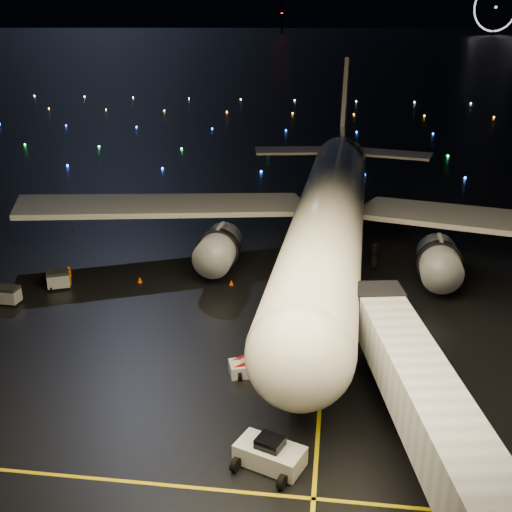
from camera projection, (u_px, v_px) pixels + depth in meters
The scene contains 16 objects.
ground at pixel (319, 62), 322.11m from camera, with size 2000.00×2000.00×0.00m, color black.
lane_centre at pixel (327, 300), 56.70m from camera, with size 0.25×80.00×0.02m, color #DEBD08.
lane_cross at pixel (7, 470), 35.62m from camera, with size 60.00×0.25×0.02m, color #DEBD08.
airliner at pixel (333, 171), 63.24m from camera, with size 64.20×60.99×18.19m, color silver, non-canonical shape.
pushback_tug at pixel (270, 452), 35.74m from camera, with size 3.79×1.98×1.80m, color silver.
belt_loader at pixel (258, 355), 44.81m from camera, with size 5.82×1.59×2.82m, color silver, non-canonical shape.
crew_c at pixel (70, 275), 59.64m from camera, with size 1.06×0.44×1.82m, color orange.
safety_cone_0 at pixel (231, 282), 59.70m from camera, with size 0.45×0.45×0.52m, color #EB3E01.
safety_cone_1 at pixel (197, 255), 66.46m from camera, with size 0.42×0.42×0.48m, color #EB3E01.
safety_cone_2 at pixel (140, 280), 60.31m from camera, with size 0.48×0.48×0.55m, color #EB3E01.
safety_cone_3 at pixel (74, 229), 74.48m from camera, with size 0.39×0.39×0.44m, color #EB3E01.
ferris_wheel at pixel (496, 9), 681.06m from camera, with size 50.00×4.00×52.00m, color black, non-canonical shape.
radio_mast at pixel (282, 4), 725.51m from camera, with size 1.80×1.80×64.00m, color black.
taxiway_lights at pixel (284, 125), 142.38m from camera, with size 164.00×92.00×0.36m, color black, non-canonical shape.
baggage_cart_0 at pixel (8, 295), 55.70m from camera, with size 1.87×1.31×1.59m, color gray.
baggage_cart_1 at pixel (58, 280), 58.85m from camera, with size 1.98×1.39×1.69m, color gray.
Camera 1 is at (12.51, -36.96, 23.87)m, focal length 45.00 mm.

